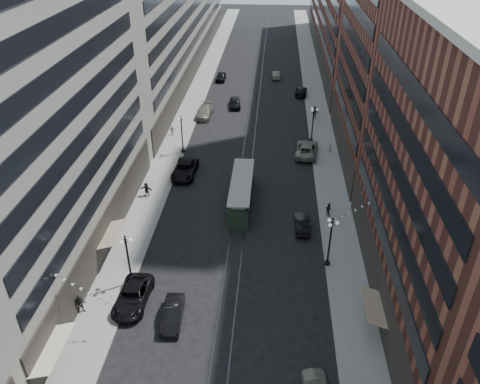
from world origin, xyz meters
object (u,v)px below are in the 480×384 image
(pedestrian_2, at_px, (81,304))
(pedestrian_9, at_px, (315,113))
(car_9, at_px, (221,77))
(pedestrian_8, at_px, (330,148))
(streetcar, at_px, (241,193))
(car_8, at_px, (204,112))
(car_11, at_px, (306,149))
(pedestrian_5, at_px, (146,189))
(car_2, at_px, (133,296))
(car_13, at_px, (235,103))
(lamppost_sw_mid, at_px, (182,133))
(car_10, at_px, (302,223))
(pedestrian_7, at_px, (328,209))
(pedestrian_6, at_px, (172,130))
(lamppost_se_far, at_px, (330,240))
(car_5, at_px, (173,314))
(car_7, at_px, (185,169))
(car_12, at_px, (301,91))
(lamppost_sw_far, at_px, (128,258))
(lamppost_se_mid, at_px, (313,123))
(car_14, at_px, (276,75))

(pedestrian_2, xyz_separation_m, pedestrian_9, (22.75, 44.76, 0.01))
(car_9, bearing_deg, pedestrian_8, -58.04)
(pedestrian_8, bearing_deg, streetcar, 25.04)
(pedestrian_2, bearing_deg, car_8, 61.16)
(car_11, xyz_separation_m, pedestrian_5, (-19.76, -12.59, 0.14))
(car_2, xyz_separation_m, car_13, (5.11, 47.46, -0.01))
(car_13, bearing_deg, car_2, -102.75)
(lamppost_sw_mid, bearing_deg, streetcar, -53.41)
(car_8, height_order, car_13, car_8)
(car_13, bearing_deg, car_8, -142.32)
(car_10, height_order, pedestrian_7, pedestrian_7)
(car_13, height_order, pedestrian_8, pedestrian_8)
(car_2, relative_size, pedestrian_6, 3.73)
(lamppost_se_far, xyz_separation_m, car_13, (-12.49, 41.07, -2.31))
(pedestrian_7, bearing_deg, pedestrian_8, -50.88)
(streetcar, xyz_separation_m, car_5, (-4.50, -18.75, -0.65))
(car_7, bearing_deg, lamppost_sw_mid, 104.54)
(lamppost_se_far, height_order, car_10, lamppost_se_far)
(car_8, bearing_deg, car_2, -88.24)
(car_8, relative_size, car_12, 1.16)
(car_2, xyz_separation_m, car_5, (3.90, -1.74, -0.05))
(pedestrian_5, bearing_deg, pedestrian_2, -79.39)
(lamppost_sw_far, bearing_deg, pedestrian_8, 53.73)
(pedestrian_5, bearing_deg, car_9, 98.12)
(lamppost_se_mid, height_order, car_2, lamppost_se_mid)
(car_10, bearing_deg, pedestrian_7, -140.35)
(car_5, relative_size, pedestrian_2, 2.41)
(car_13, xyz_separation_m, car_14, (6.94, 16.29, -0.09))
(lamppost_sw_far, height_order, pedestrian_5, lamppost_sw_far)
(car_10, bearing_deg, streetcar, -35.02)
(lamppost_se_far, relative_size, pedestrian_6, 3.60)
(lamppost_sw_mid, xyz_separation_m, car_14, (12.85, 34.36, -2.41))
(car_9, bearing_deg, car_13, -73.54)
(pedestrian_2, distance_m, pedestrian_7, 27.92)
(lamppost_sw_far, bearing_deg, lamppost_sw_mid, 90.00)
(lamppost_sw_mid, relative_size, pedestrian_7, 3.57)
(streetcar, distance_m, car_9, 45.25)
(streetcar, xyz_separation_m, car_8, (-8.01, 25.85, -0.54))
(lamppost_sw_far, distance_m, pedestrian_8, 35.11)
(car_11, distance_m, car_14, 33.88)
(lamppost_sw_far, relative_size, pedestrian_7, 3.57)
(lamppost_sw_far, relative_size, pedestrian_8, 3.53)
(lamppost_sw_mid, height_order, car_13, lamppost_sw_mid)
(car_8, xyz_separation_m, pedestrian_7, (18.01, -27.87, 0.07))
(lamppost_sw_far, xyz_separation_m, lamppost_se_far, (18.40, 4.00, 0.00))
(lamppost_sw_mid, xyz_separation_m, car_11, (17.45, 0.79, -2.22))
(lamppost_se_far, xyz_separation_m, streetcar, (-9.20, 10.61, -1.69))
(car_7, distance_m, pedestrian_9, 26.99)
(lamppost_se_mid, relative_size, streetcar, 0.50)
(car_14, bearing_deg, pedestrian_6, 58.06)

